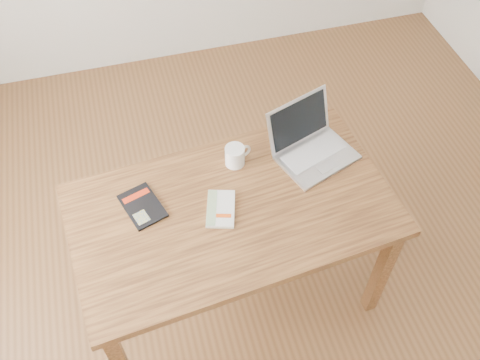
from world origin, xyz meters
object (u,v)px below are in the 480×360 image
object	(u,v)px
desk	(233,220)
coffee_mug	(235,155)
white_guidebook	(221,209)
black_guidebook	(142,206)
laptop	(311,144)

from	to	relation	value
desk	coffee_mug	distance (m)	0.29
white_guidebook	black_guidebook	distance (m)	0.34
coffee_mug	laptop	bearing A→B (deg)	-21.83
black_guidebook	laptop	bearing A→B (deg)	-10.17
black_guidebook	coffee_mug	size ratio (longest dim) A/B	1.94
laptop	white_guidebook	bearing A→B (deg)	-175.55
white_guidebook	coffee_mug	bearing A→B (deg)	77.94
desk	black_guidebook	world-z (taller)	black_guidebook
laptop	coffee_mug	bearing A→B (deg)	156.13
white_guidebook	coffee_mug	xyz separation A→B (m)	(0.13, 0.24, 0.04)
laptop	black_guidebook	bearing A→B (deg)	168.19
desk	laptop	distance (m)	0.50
white_guidebook	laptop	distance (m)	0.53
desk	white_guidebook	size ratio (longest dim) A/B	6.65
desk	laptop	bearing A→B (deg)	21.10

